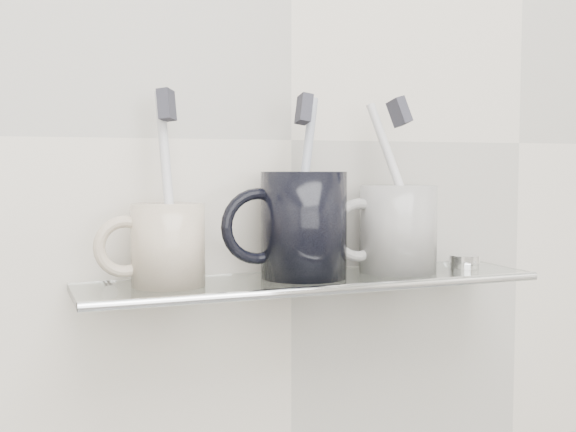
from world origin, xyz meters
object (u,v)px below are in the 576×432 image
shelf_glass (312,281)px  mug_center (304,225)px  mug_left (168,245)px  mug_right (398,229)px

shelf_glass → mug_center: mug_center is taller
mug_left → mug_right: mug_right is taller
shelf_glass → mug_right: 0.12m
shelf_glass → mug_left: (-0.16, 0.00, 0.05)m
shelf_glass → mug_right: size_ratio=5.09×
mug_center → mug_left: bearing=175.0°
mug_center → mug_right: 0.12m
shelf_glass → mug_center: 0.06m
mug_left → mug_center: 0.15m
mug_left → mug_right: (0.26, 0.00, 0.01)m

